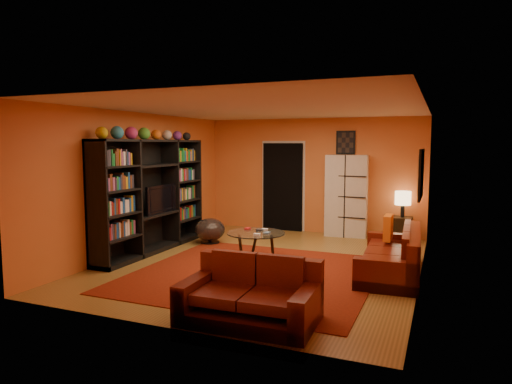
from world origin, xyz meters
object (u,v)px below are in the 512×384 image
at_px(storage_cabinet, 346,196).
at_px(table_lamp, 403,199).
at_px(sofa, 396,256).
at_px(tv, 157,199).
at_px(entertainment_unit, 152,196).
at_px(side_table, 402,229).
at_px(loveseat, 252,295).
at_px(coffee_table, 256,235).
at_px(bowl_chair, 210,230).

xyz_separation_m(storage_cabinet, table_lamp, (1.19, -0.05, -0.00)).
height_order(sofa, storage_cabinet, storage_cabinet).
relative_size(tv, storage_cabinet, 0.52).
bearing_deg(sofa, tv, 177.40).
bearing_deg(entertainment_unit, sofa, 1.47).
distance_m(entertainment_unit, side_table, 5.16).
height_order(entertainment_unit, loveseat, entertainment_unit).
bearing_deg(loveseat, sofa, -30.03).
bearing_deg(coffee_table, loveseat, -68.64).
relative_size(tv, coffee_table, 0.92).
distance_m(tv, loveseat, 3.98).
distance_m(loveseat, coffee_table, 2.62).
distance_m(sofa, storage_cabinet, 3.05).
relative_size(sofa, side_table, 4.35).
bearing_deg(side_table, bowl_chair, -154.23).
relative_size(storage_cabinet, bowl_chair, 2.89).
distance_m(sofa, table_lamp, 2.71).
height_order(side_table, table_lamp, table_lamp).
xyz_separation_m(bowl_chair, table_lamp, (3.61, 1.74, 0.61)).
height_order(storage_cabinet, bowl_chair, storage_cabinet).
height_order(tv, side_table, tv).
bearing_deg(table_lamp, bowl_chair, -154.23).
bearing_deg(loveseat, tv, 48.27).
distance_m(tv, table_lamp, 5.00).
relative_size(entertainment_unit, sofa, 1.38).
height_order(storage_cabinet, side_table, storage_cabinet).
height_order(entertainment_unit, side_table, entertainment_unit).
distance_m(storage_cabinet, bowl_chair, 3.07).
relative_size(tv, bowl_chair, 1.49).
height_order(tv, storage_cabinet, storage_cabinet).
distance_m(entertainment_unit, storage_cabinet, 4.18).
height_order(bowl_chair, table_lamp, table_lamp).
xyz_separation_m(entertainment_unit, loveseat, (3.06, -2.42, -0.77)).
bearing_deg(storage_cabinet, entertainment_unit, -141.86).
relative_size(sofa, bowl_chair, 3.52).
bearing_deg(table_lamp, sofa, -87.29).
distance_m(tv, bowl_chair, 1.32).
height_order(sofa, side_table, sofa).
distance_m(sofa, coffee_table, 2.31).
bearing_deg(tv, coffee_table, -91.99).
relative_size(loveseat, bowl_chair, 2.51).
height_order(loveseat, coffee_table, loveseat).
bearing_deg(bowl_chair, storage_cabinet, 36.51).
relative_size(coffee_table, storage_cabinet, 0.56).
xyz_separation_m(tv, table_lamp, (4.24, 2.66, -0.10)).
distance_m(entertainment_unit, tv, 0.12).
height_order(tv, table_lamp, tv).
distance_m(loveseat, side_table, 5.31).
bearing_deg(sofa, entertainment_unit, 178.60).
xyz_separation_m(loveseat, bowl_chair, (-2.38, 3.43, -0.01)).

